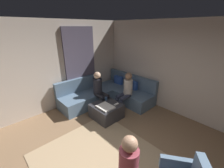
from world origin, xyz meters
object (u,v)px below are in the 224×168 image
Objects in this scene: sectional_couch at (108,94)px; game_remote at (116,104)px; coffee_mug at (106,99)px; ottoman at (106,111)px; person_on_couch_back at (126,90)px; person_on_couch_side at (100,89)px; person_on_armchair at (135,168)px.

game_remote is at bearing -28.99° from sectional_couch.
coffee_mug is at bearing -47.26° from sectional_couch.
sectional_couch is 3.36× the size of ottoman.
coffee_mug is 0.68m from person_on_couch_back.
person_on_couch_side reaches higher than ottoman.
person_on_armchair reaches higher than game_remote.
ottoman is 2.26m from person_on_armchair.
game_remote is 0.12× the size of person_on_couch_back.
game_remote is at bearing 5.71° from coffee_mug.
coffee_mug reaches higher than ottoman.
coffee_mug is at bearing 140.71° from ottoman.
ottoman is 8.00× the size of coffee_mug.
ottoman is 0.89m from person_on_couch_back.
person_on_couch_side is (-0.35, 0.04, 0.19)m from coffee_mug.
person_on_armchair is (2.63, -1.83, 0.36)m from sectional_couch.
person_on_couch_back is 1.02× the size of person_on_armchair.
coffee_mug is at bearing -174.29° from game_remote.
sectional_couch is 0.85m from person_on_couch_back.
game_remote is (0.40, 0.04, -0.04)m from coffee_mug.
person_on_couch_back is 0.83m from person_on_couch_side.
coffee_mug is 2.50m from person_on_armchair.
ottoman is 0.36m from game_remote.
person_on_armchair reaches higher than sectional_couch.
person_on_couch_back is at bearing 86.67° from ottoman.
ottoman is 0.75m from person_on_couch_side.
ottoman is 0.64× the size of person_on_armchair.
coffee_mug is 0.63× the size of game_remote.
sectional_couch is at bearing 132.74° from coffee_mug.
game_remote is 0.61m from person_on_couch_back.
person_on_armchair is at bearing 134.65° from person_on_couch_back.
sectional_couch is 2.12× the size of person_on_couch_back.
sectional_couch is 2.12× the size of person_on_couch_side.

